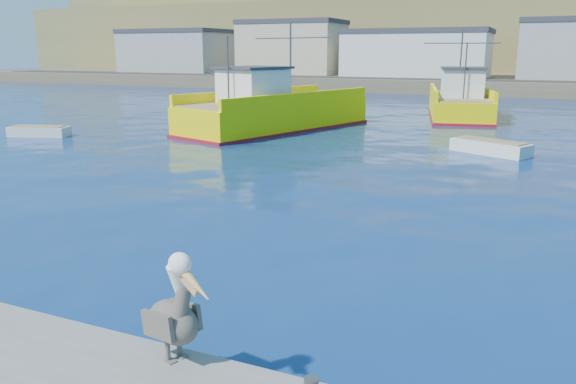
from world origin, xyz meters
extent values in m
plane|color=navy|center=(0.00, 0.00, 0.00)|extent=(260.00, 260.00, 0.00)
cube|color=brown|center=(0.00, 72.00, 0.80)|extent=(160.00, 30.00, 1.60)
cube|color=brown|center=(0.00, 98.00, 6.00)|extent=(180.00, 40.00, 14.00)
cube|color=brown|center=(0.00, 118.00, 11.00)|extent=(200.00, 40.00, 24.00)
cube|color=#2D2D2D|center=(0.00, 61.00, 1.65)|extent=(150.00, 5.00, 0.10)
cube|color=gray|center=(-48.00, 67.00, 4.60)|extent=(16.00, 10.00, 6.00)
cube|color=#333338|center=(-48.00, 67.00, 7.90)|extent=(16.32, 10.20, 0.60)
cube|color=tan|center=(-28.00, 67.00, 5.10)|extent=(14.00, 9.00, 7.00)
cube|color=#333338|center=(-28.00, 67.00, 8.90)|extent=(14.28, 9.18, 0.60)
cube|color=silver|center=(-10.00, 67.00, 4.35)|extent=(18.00, 11.00, 5.50)
cube|color=#333338|center=(-10.00, 67.00, 7.40)|extent=(18.36, 11.22, 0.60)
cube|color=#FFE802|center=(-10.14, 23.50, 0.89)|extent=(8.57, 14.41, 1.78)
cube|color=#FFE802|center=(-8.10, 22.84, 2.13)|extent=(4.41, 12.83, 0.70)
cube|color=#FFE802|center=(-12.17, 24.16, 2.13)|extent=(4.41, 12.83, 0.70)
cube|color=maroon|center=(-10.14, 23.50, 0.05)|extent=(8.74, 14.70, 0.25)
cube|color=#8C7251|center=(-10.14, 23.50, 1.83)|extent=(8.06, 13.78, 0.10)
cube|color=white|center=(-10.77, 21.55, 2.88)|extent=(4.09, 4.24, 2.00)
cube|color=#333338|center=(-10.77, 21.55, 3.98)|extent=(4.44, 4.70, 0.15)
cylinder|color=#4C4C4C|center=(-9.71, 24.80, 4.28)|extent=(0.15, 0.15, 5.00)
cylinder|color=#4C4C4C|center=(-11.41, 19.60, 3.78)|extent=(0.13, 0.13, 4.00)
cylinder|color=#4C4C4C|center=(-9.71, 24.80, 5.78)|extent=(6.09, 2.05, 0.08)
cube|color=#FFE802|center=(-0.32, 35.84, 0.77)|extent=(6.41, 12.46, 1.54)
cube|color=#FFE802|center=(1.57, 36.23, 1.89)|extent=(2.58, 11.46, 0.70)
cube|color=#FFE802|center=(-2.21, 35.46, 1.89)|extent=(2.58, 11.46, 0.70)
cube|color=maroon|center=(-0.32, 35.84, 0.05)|extent=(6.53, 12.71, 0.25)
cube|color=#8C7251|center=(-0.32, 35.84, 1.59)|extent=(5.99, 11.93, 0.10)
cube|color=white|center=(0.04, 34.10, 2.64)|extent=(3.41, 3.49, 2.00)
cube|color=#333338|center=(0.04, 34.10, 3.74)|extent=(3.68, 3.88, 0.15)
cylinder|color=#4C4C4C|center=(-0.56, 37.01, 4.04)|extent=(0.14, 0.14, 5.00)
cylinder|color=#4C4C4C|center=(0.39, 32.35, 3.54)|extent=(0.12, 0.12, 4.00)
cylinder|color=#4C4C4C|center=(-0.56, 37.01, 5.54)|extent=(5.64, 1.23, 0.08)
cube|color=silver|center=(-21.86, 14.98, 0.22)|extent=(3.69, 2.21, 0.70)
cube|color=#8C7251|center=(-21.86, 14.98, 0.59)|extent=(3.28, 1.86, 0.07)
cube|color=silver|center=(3.37, 19.76, 0.24)|extent=(4.04, 2.94, 0.77)
cube|color=#8C7251|center=(3.37, 19.76, 0.65)|extent=(3.56, 2.51, 0.08)
cylinder|color=#595451|center=(0.70, -3.39, 0.66)|extent=(0.09, 0.09, 0.33)
cube|color=#595451|center=(0.76, -3.41, 0.51)|extent=(0.20, 0.18, 0.02)
cylinder|color=#595451|center=(0.76, -3.19, 0.66)|extent=(0.09, 0.09, 0.33)
cube|color=#595451|center=(0.82, -3.21, 0.51)|extent=(0.20, 0.18, 0.02)
ellipsoid|color=#38332D|center=(0.76, -3.30, 1.10)|extent=(1.08, 0.83, 0.66)
cube|color=#38332D|center=(0.65, -3.53, 1.13)|extent=(0.72, 0.29, 0.48)
cube|color=#38332D|center=(0.81, -3.05, 1.13)|extent=(0.72, 0.29, 0.48)
cube|color=#38332D|center=(0.36, -3.17, 1.02)|extent=(0.29, 0.25, 0.14)
cylinder|color=#38332D|center=(0.97, -3.37, 1.45)|extent=(0.32, 0.39, 0.52)
cylinder|color=white|center=(0.92, -3.35, 1.84)|extent=(0.30, 0.38, 0.49)
ellipsoid|color=white|center=(0.99, -3.37, 2.08)|extent=(0.46, 0.40, 0.33)
cone|color=gold|center=(1.27, -3.46, 1.87)|extent=(0.67, 0.36, 0.45)
cube|color=tan|center=(1.16, -3.43, 1.83)|extent=(0.40, 0.18, 0.29)
camera|label=1|loc=(5.39, -9.52, 4.99)|focal=35.00mm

